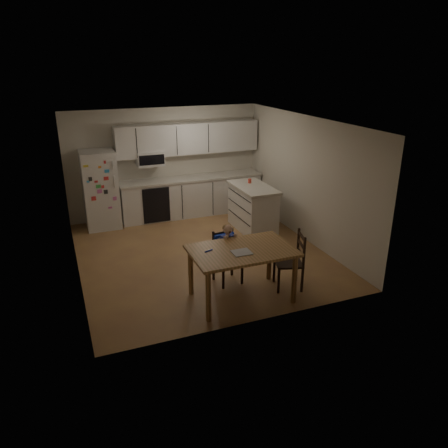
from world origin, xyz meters
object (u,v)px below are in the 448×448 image
red_cup (250,181)px  chair_side (295,257)px  refrigerator (100,190)px  kitchen_island (253,208)px  chair_booster (227,247)px  dining_table (242,256)px

red_cup → chair_side: red_cup is taller
refrigerator → red_cup: refrigerator is taller
red_cup → chair_side: 2.91m
kitchen_island → chair_side: bearing=-100.1°
refrigerator → red_cup: size_ratio=18.31×
kitchen_island → chair_booster: chair_booster is taller
kitchen_island → dining_table: size_ratio=0.85×
refrigerator → red_cup: 3.25m
red_cup → chair_booster: bearing=-122.8°
refrigerator → chair_booster: 3.74m
kitchen_island → red_cup: size_ratio=14.37×
refrigerator → dining_table: (1.61, -3.98, -0.13)m
chair_booster → dining_table: bearing=-95.7°
chair_side → red_cup: bearing=-173.1°
chair_side → dining_table: bearing=-71.8°
refrigerator → chair_booster: bearing=-64.6°
red_cup → chair_side: size_ratio=0.10×
refrigerator → chair_side: size_ratio=1.79×
chair_booster → chair_side: chair_booster is taller
red_cup → kitchen_island: bearing=-97.5°
kitchen_island → chair_side: size_ratio=1.40×
dining_table → chair_side: 0.96m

